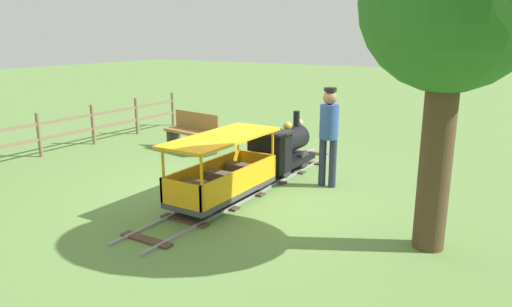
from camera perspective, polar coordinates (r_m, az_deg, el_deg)
ground_plane at (r=7.64m, az=-0.70°, el=-4.28°), size 60.00×60.00×0.00m
track at (r=7.75m, az=-0.10°, el=-3.86°), size 0.75×5.70×0.04m
locomotive at (r=8.34m, az=3.01°, el=0.74°), size 0.71×1.45×1.01m
passenger_car at (r=6.92m, az=-4.05°, el=-2.61°), size 0.81×2.00×0.97m
conductor_person at (r=7.61m, az=8.83°, el=2.94°), size 0.30×0.30×1.62m
park_bench at (r=10.10m, az=-7.71°, el=2.62°), size 1.34×0.58×0.82m
oak_tree_far at (r=5.48m, az=22.56°, el=16.08°), size 1.91×1.91×3.72m
fence_section at (r=10.84m, az=-21.92°, el=2.88°), size 0.08×6.78×0.90m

